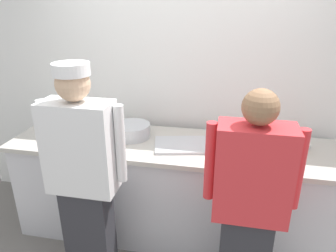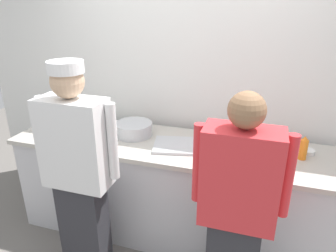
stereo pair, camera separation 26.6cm
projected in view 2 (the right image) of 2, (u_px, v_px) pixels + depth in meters
The scene contains 14 objects.
wall_back at pixel (189, 82), 2.99m from camera, with size 4.55×0.10×2.74m.
prep_counter at pixel (174, 190), 2.87m from camera, with size 2.90×0.75×0.94m.
chef_near_left at pixel (78, 171), 2.28m from camera, with size 0.62×0.24×1.74m.
chef_center at pixel (237, 210), 1.95m from camera, with size 0.60×0.24×1.64m.
plate_stack_front at pixel (247, 148), 2.55m from camera, with size 0.21×0.21×0.07m.
plate_stack_rear at pixel (108, 126), 3.02m from camera, with size 0.25×0.25×0.05m.
mixing_bowl_steel at pixel (134, 129), 2.86m from camera, with size 0.34×0.34×0.12m, color #B7BABF.
sheet_tray at pixel (180, 146), 2.64m from camera, with size 0.45×0.33×0.02m, color #B7BABF.
squeeze_bottle_primary at pixel (303, 148), 2.41m from camera, with size 0.06×0.06×0.19m.
squeeze_bottle_secondary at pixel (216, 135), 2.63m from camera, with size 0.06×0.06×0.21m.
ramekin_green_sauce at pixel (75, 126), 3.04m from camera, with size 0.09×0.09×0.04m.
ramekin_red_sauce at pixel (308, 152), 2.52m from camera, with size 0.11×0.11×0.04m.
deli_cup at pixel (59, 118), 3.15m from camera, with size 0.09×0.09×0.10m, color white.
chefs_knife at pixel (90, 139), 2.77m from camera, with size 0.28×0.03×0.02m.
Camera 2 is at (0.69, -1.95, 2.09)m, focal length 33.27 mm.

